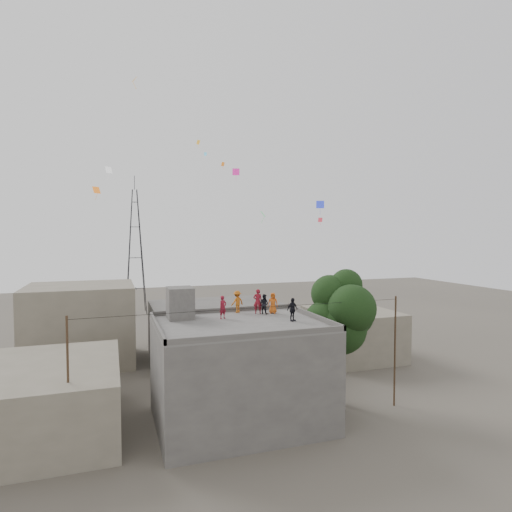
{
  "coord_description": "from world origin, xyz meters",
  "views": [
    {
      "loc": [
        -7.32,
        -24.67,
        11.46
      ],
      "look_at": [
        1.74,
        2.03,
        10.05
      ],
      "focal_mm": 30.0,
      "sensor_mm": 36.0,
      "label": 1
    }
  ],
  "objects_px": {
    "person_dark_adult": "(292,310)",
    "stair_head_box": "(180,303)",
    "transmission_tower": "(135,251)",
    "tree": "(342,314)",
    "person_red_adult": "(258,301)"
  },
  "relations": [
    {
      "from": "person_dark_adult",
      "to": "stair_head_box",
      "type": "bearing_deg",
      "value": 133.22
    },
    {
      "from": "transmission_tower",
      "to": "person_dark_adult",
      "type": "relative_size",
      "value": 13.77
    },
    {
      "from": "tree",
      "to": "person_dark_adult",
      "type": "distance_m",
      "value": 4.33
    },
    {
      "from": "person_red_adult",
      "to": "person_dark_adult",
      "type": "bearing_deg",
      "value": 130.16
    },
    {
      "from": "person_red_adult",
      "to": "stair_head_box",
      "type": "bearing_deg",
      "value": 18.43
    },
    {
      "from": "tree",
      "to": "stair_head_box",
      "type": "bearing_deg",
      "value": 169.26
    },
    {
      "from": "tree",
      "to": "person_dark_adult",
      "type": "relative_size",
      "value": 6.26
    },
    {
      "from": "tree",
      "to": "person_red_adult",
      "type": "distance_m",
      "value": 5.74
    },
    {
      "from": "person_red_adult",
      "to": "person_dark_adult",
      "type": "distance_m",
      "value": 3.33
    },
    {
      "from": "tree",
      "to": "transmission_tower",
      "type": "relative_size",
      "value": 0.45
    },
    {
      "from": "tree",
      "to": "person_red_adult",
      "type": "height_order",
      "value": "tree"
    },
    {
      "from": "transmission_tower",
      "to": "person_dark_adult",
      "type": "height_order",
      "value": "transmission_tower"
    },
    {
      "from": "tree",
      "to": "transmission_tower",
      "type": "height_order",
      "value": "transmission_tower"
    },
    {
      "from": "tree",
      "to": "transmission_tower",
      "type": "distance_m",
      "value": 41.12
    },
    {
      "from": "tree",
      "to": "transmission_tower",
      "type": "bearing_deg",
      "value": 106.09
    }
  ]
}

